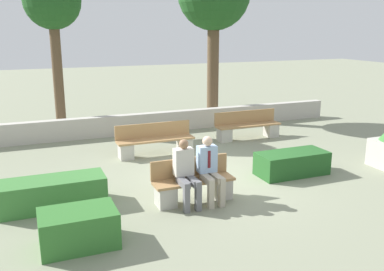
{
  "coord_description": "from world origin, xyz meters",
  "views": [
    {
      "loc": [
        -4.05,
        -8.75,
        3.43
      ],
      "look_at": [
        -0.29,
        0.5,
        0.9
      ],
      "focal_mm": 40.0,
      "sensor_mm": 36.0,
      "label": 1
    }
  ],
  "objects_px": {
    "person_seated_man": "(209,167)",
    "tree_leftmost": "(52,5)",
    "person_seated_woman": "(186,170)",
    "bench_front": "(193,186)",
    "bench_right_side": "(155,143)",
    "bench_left_side": "(248,128)"
  },
  "relations": [
    {
      "from": "bench_front",
      "to": "person_seated_man",
      "type": "height_order",
      "value": "person_seated_man"
    },
    {
      "from": "bench_front",
      "to": "tree_leftmost",
      "type": "relative_size",
      "value": 0.32
    },
    {
      "from": "bench_front",
      "to": "person_seated_woman",
      "type": "bearing_deg",
      "value": -146.95
    },
    {
      "from": "tree_leftmost",
      "to": "person_seated_woman",
      "type": "bearing_deg",
      "value": -76.99
    },
    {
      "from": "bench_front",
      "to": "person_seated_man",
      "type": "xyz_separation_m",
      "value": [
        0.29,
        -0.14,
        0.41
      ]
    },
    {
      "from": "bench_right_side",
      "to": "bench_front",
      "type": "bearing_deg",
      "value": -98.9
    },
    {
      "from": "bench_right_side",
      "to": "bench_left_side",
      "type": "bearing_deg",
      "value": 6.37
    },
    {
      "from": "person_seated_man",
      "to": "tree_leftmost",
      "type": "relative_size",
      "value": 0.26
    },
    {
      "from": "bench_left_side",
      "to": "bench_right_side",
      "type": "relative_size",
      "value": 0.99
    },
    {
      "from": "person_seated_man",
      "to": "tree_leftmost",
      "type": "distance_m",
      "value": 8.23
    },
    {
      "from": "person_seated_man",
      "to": "bench_right_side",
      "type": "bearing_deg",
      "value": 90.46
    },
    {
      "from": "bench_front",
      "to": "tree_leftmost",
      "type": "bearing_deg",
      "value": 104.9
    },
    {
      "from": "bench_right_side",
      "to": "person_seated_man",
      "type": "distance_m",
      "value": 3.55
    },
    {
      "from": "person_seated_man",
      "to": "tree_leftmost",
      "type": "bearing_deg",
      "value": 106.77
    },
    {
      "from": "bench_front",
      "to": "bench_left_side",
      "type": "xyz_separation_m",
      "value": [
        3.51,
        4.02,
        0.02
      ]
    },
    {
      "from": "person_seated_man",
      "to": "tree_leftmost",
      "type": "height_order",
      "value": "tree_leftmost"
    },
    {
      "from": "person_seated_woman",
      "to": "tree_leftmost",
      "type": "distance_m",
      "value": 8.12
    },
    {
      "from": "bench_front",
      "to": "bench_right_side",
      "type": "distance_m",
      "value": 3.41
    },
    {
      "from": "person_seated_man",
      "to": "person_seated_woman",
      "type": "bearing_deg",
      "value": -179.76
    },
    {
      "from": "person_seated_man",
      "to": "tree_leftmost",
      "type": "xyz_separation_m",
      "value": [
        -2.17,
        7.19,
        3.36
      ]
    },
    {
      "from": "bench_front",
      "to": "bench_right_side",
      "type": "xyz_separation_m",
      "value": [
        0.26,
        3.39,
        0.02
      ]
    },
    {
      "from": "bench_left_side",
      "to": "person_seated_man",
      "type": "height_order",
      "value": "person_seated_man"
    }
  ]
}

